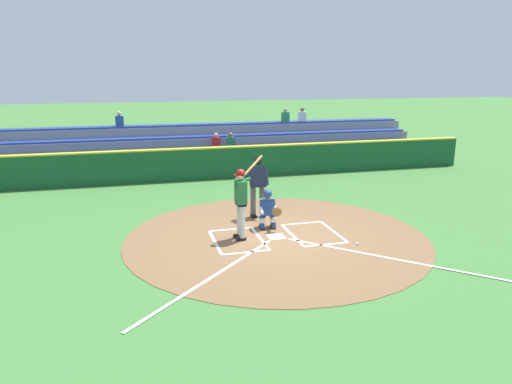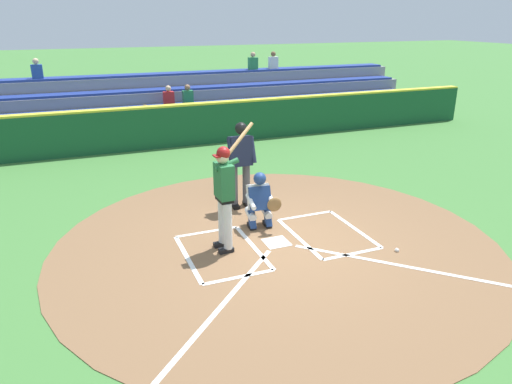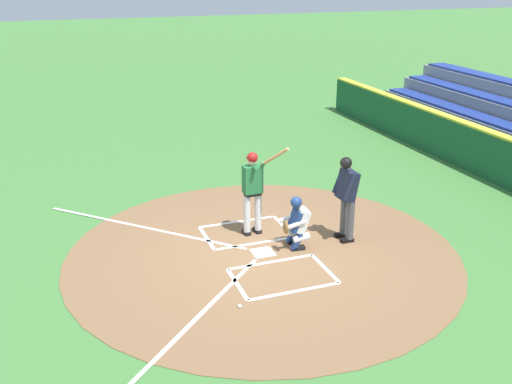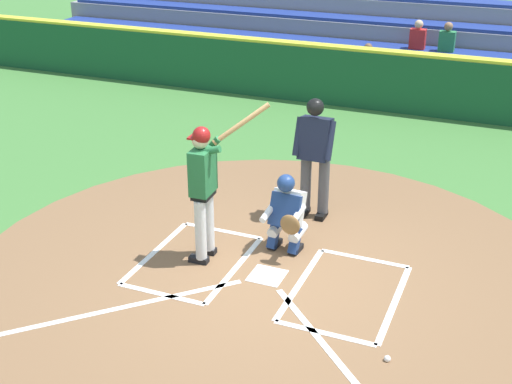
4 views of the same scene
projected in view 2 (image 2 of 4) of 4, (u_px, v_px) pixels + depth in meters
The scene contains 9 objects.
ground_plane at pixel (276, 243), 8.61m from camera, with size 120.00×120.00×0.00m, color #427A38.
dirt_circle at pixel (276, 243), 8.61m from camera, with size 8.00×8.00×0.01m, color brown.
home_plate_and_chalk at pixel (298, 264), 7.84m from camera, with size 7.93×4.91×0.01m.
batter at pixel (225, 191), 8.02m from camera, with size 0.91×0.74×2.13m.
catcher at pixel (260, 199), 9.05m from camera, with size 0.59×0.64×1.13m.
plate_umpire at pixel (241, 159), 9.87m from camera, with size 0.58×0.41×1.86m.
baseball at pixel (397, 250), 8.27m from camera, with size 0.07×0.07×0.07m, color white.
backstop_wall at pixel (179, 125), 14.91m from camera, with size 22.00×0.36×1.31m.
bleacher_stand at pixel (162, 109), 17.24m from camera, with size 20.00×3.40×2.55m.
Camera 2 is at (3.24, 7.05, 3.87)m, focal length 33.27 mm.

